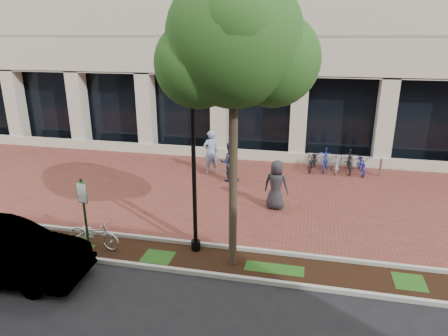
% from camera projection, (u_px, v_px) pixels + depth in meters
% --- Properties ---
extents(ground, '(120.00, 120.00, 0.00)m').
position_uv_depth(ground, '(241.00, 192.00, 16.16)').
color(ground, black).
rests_on(ground, ground).
extents(brick_plaza, '(40.00, 9.00, 0.01)m').
position_uv_depth(brick_plaza, '(241.00, 192.00, 16.16)').
color(brick_plaza, brown).
rests_on(brick_plaza, ground).
extents(planting_strip, '(40.00, 1.50, 0.01)m').
position_uv_depth(planting_strip, '(208.00, 260.00, 11.30)').
color(planting_strip, black).
rests_on(planting_strip, ground).
extents(curb_plaza_side, '(40.00, 0.12, 0.12)m').
position_uv_depth(curb_plaza_side, '(214.00, 246.00, 11.98)').
color(curb_plaza_side, '#B3B3A9').
rests_on(curb_plaza_side, ground).
extents(curb_street_side, '(40.00, 0.12, 0.12)m').
position_uv_depth(curb_street_side, '(201.00, 273.00, 10.59)').
color(curb_street_side, '#B3B3A9').
rests_on(curb_street_side, ground).
extents(parking_sign, '(0.34, 0.07, 2.28)m').
position_uv_depth(parking_sign, '(84.00, 206.00, 11.32)').
color(parking_sign, '#133615').
rests_on(parking_sign, ground).
extents(lamppost, '(0.36, 0.36, 4.79)m').
position_uv_depth(lamppost, '(194.00, 164.00, 11.00)').
color(lamppost, black).
rests_on(lamppost, ground).
extents(street_tree, '(3.89, 3.24, 7.60)m').
position_uv_depth(street_tree, '(237.00, 48.00, 9.35)').
color(street_tree, '#4C3C2B').
rests_on(street_tree, ground).
extents(locked_bicycle, '(1.78, 0.82, 0.90)m').
position_uv_depth(locked_bicycle, '(94.00, 234.00, 11.87)').
color(locked_bicycle, silver).
rests_on(locked_bicycle, ground).
extents(pedestrian_left, '(0.87, 0.82, 1.99)m').
position_uv_depth(pedestrian_left, '(211.00, 152.00, 18.15)').
color(pedestrian_left, '#829FC3').
rests_on(pedestrian_left, ground).
extents(pedestrian_mid, '(1.01, 0.89, 1.73)m').
position_uv_depth(pedestrian_mid, '(229.00, 162.00, 17.16)').
color(pedestrian_mid, '#1E2C4D').
rests_on(pedestrian_mid, ground).
extents(pedestrian_right, '(0.98, 0.73, 1.83)m').
position_uv_depth(pedestrian_right, '(276.00, 185.00, 14.40)').
color(pedestrian_right, '#29282D').
rests_on(pedestrian_right, ground).
extents(bollard, '(0.12, 0.12, 0.89)m').
position_uv_depth(bollard, '(381.00, 167.00, 17.82)').
color(bollard, '#AFAFB3').
rests_on(bollard, ground).
extents(bike_rack_cluster, '(2.99, 1.84, 1.03)m').
position_uv_depth(bike_rack_cluster, '(337.00, 161.00, 18.51)').
color(bike_rack_cluster, black).
rests_on(bike_rack_cluster, ground).
extents(sedan_near_curb, '(4.54, 1.79, 1.47)m').
position_uv_depth(sedan_near_curb, '(1.00, 252.00, 10.30)').
color(sedan_near_curb, '#AFAEB3').
rests_on(sedan_near_curb, ground).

